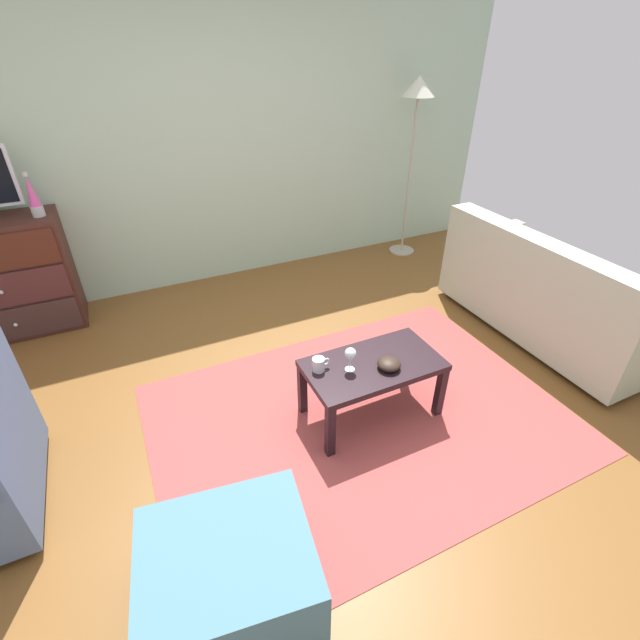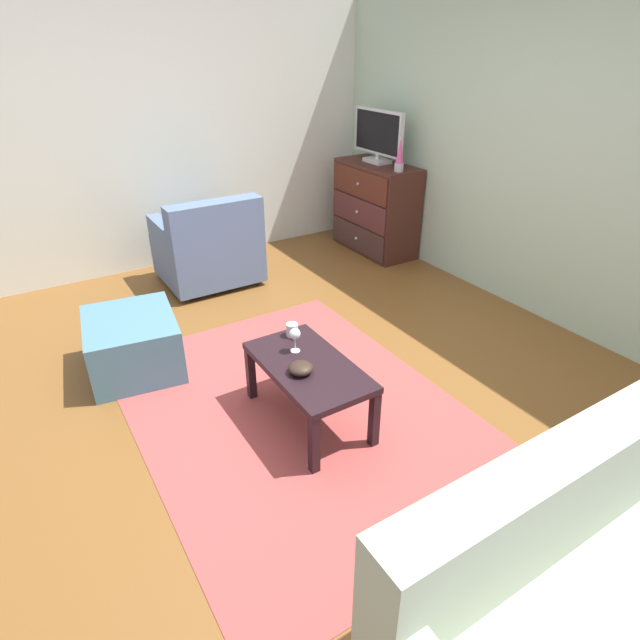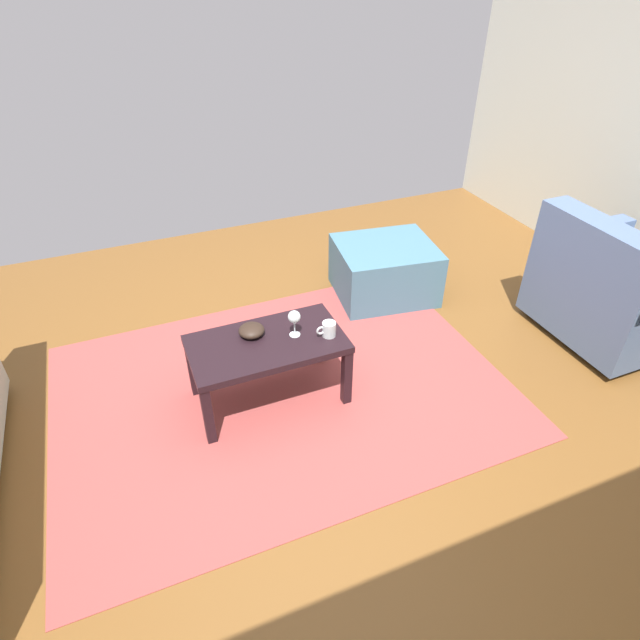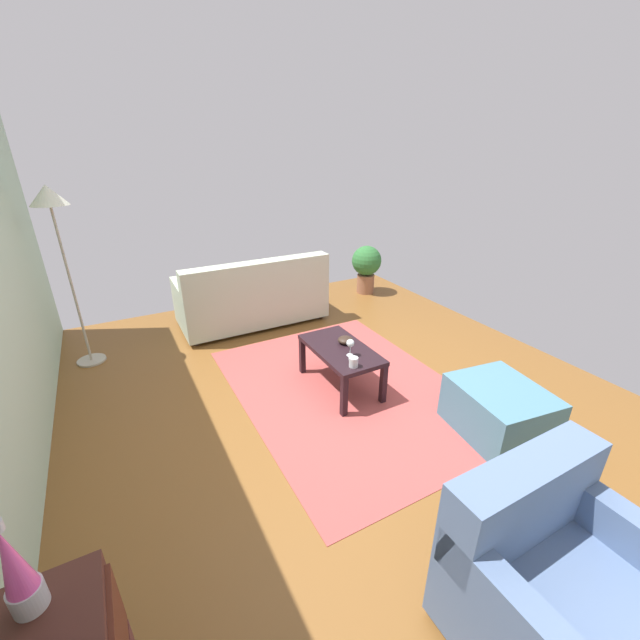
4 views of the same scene
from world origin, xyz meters
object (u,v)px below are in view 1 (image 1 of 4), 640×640
lava_lamp (33,197)px  standing_lamp (417,105)px  couch_large (548,296)px  coffee_table (373,370)px  dresser (5,279)px  ottoman (230,576)px  wine_glass (350,354)px  bowl_decorative (389,364)px  mug (319,364)px

lava_lamp → standing_lamp: standing_lamp is taller
couch_large → coffee_table: bearing=-173.1°
dresser → ottoman: 3.06m
wine_glass → ottoman: 1.29m
ottoman → standing_lamp: bearing=45.3°
bowl_decorative → standing_lamp: size_ratio=0.08×
standing_lamp → couch_large: bearing=-86.4°
bowl_decorative → standing_lamp: bearing=53.4°
coffee_table → wine_glass: size_ratio=5.41×
mug → lava_lamp: bearing=125.4°
mug → ottoman: mug is taller
couch_large → standing_lamp: (-0.12, 1.86, 1.19)m
mug → bowl_decorative: size_ratio=0.80×
mug → standing_lamp: (1.99, 1.99, 1.07)m
lava_lamp → bowl_decorative: lava_lamp is taller
dresser → bowl_decorative: 3.11m
coffee_table → bowl_decorative: size_ratio=5.95×
coffee_table → mug: mug is taller
ottoman → standing_lamp: (2.80, 2.83, 1.33)m
coffee_table → bowl_decorative: (0.06, -0.08, 0.09)m
wine_glass → couch_large: couch_large is taller
dresser → ottoman: (0.99, -2.88, -0.27)m
wine_glass → ottoman: (-0.98, -0.76, -0.33)m
dresser → lava_lamp: 0.73m
wine_glass → ottoman: wine_glass is taller
dresser → wine_glass: dresser is taller
couch_large → standing_lamp: bearing=93.6°
bowl_decorative → lava_lamp: bearing=129.9°
ottoman → lava_lamp: bearing=102.0°
dresser → mug: bearing=-48.4°
wine_glass → bowl_decorative: size_ratio=1.10×
ottoman → bowl_decorative: bearing=29.3°
dresser → standing_lamp: 3.94m
bowl_decorative → wine_glass: bearing=158.1°
dresser → wine_glass: size_ratio=6.26×
mug → dresser: bearing=131.6°
dresser → couch_large: bearing=-26.0°
lava_lamp → standing_lamp: bearing=-0.1°
coffee_table → ottoman: (-1.15, -0.76, -0.15)m
mug → standing_lamp: size_ratio=0.06×
coffee_table → standing_lamp: standing_lamp is taller
coffee_table → bowl_decorative: bearing=-55.5°
lava_lamp → mug: (1.42, -2.00, -0.64)m
wine_glass → standing_lamp: size_ratio=0.09×
wine_glass → ottoman: bearing=-142.2°
lava_lamp → couch_large: lava_lamp is taller
wine_glass → mug: size_ratio=1.38×
dresser → couch_large: dresser is taller
standing_lamp → dresser: bearing=179.3°
bowl_decorative → standing_lamp: 2.90m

